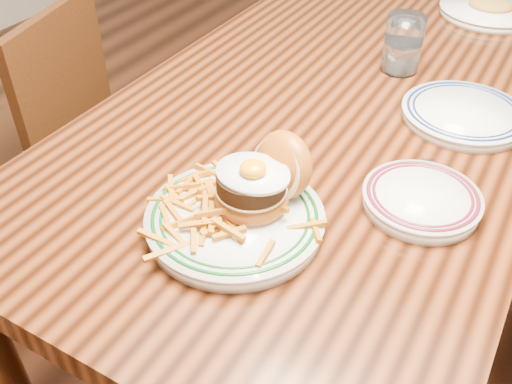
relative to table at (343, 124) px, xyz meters
The scene contains 8 objects.
floor 0.66m from the table, ahead, with size 6.00×6.00×0.00m, color black.
table is the anchor object (origin of this frame).
chair_left 0.87m from the table, 167.72° to the right, with size 0.47×0.47×0.83m.
main_plate 0.50m from the table, 86.75° to the right, with size 0.28×0.30×0.13m.
side_plate 0.41m from the table, 49.78° to the right, with size 0.19×0.20×0.03m.
rear_plate 0.27m from the table, ahead, with size 0.24×0.24×0.03m.
water_glass 0.22m from the table, 65.49° to the left, with size 0.08×0.08×0.13m.
far_plate 0.61m from the table, 73.34° to the left, with size 0.26×0.26×0.05m.
Camera 1 is at (0.38, -1.05, 1.35)m, focal length 40.00 mm.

